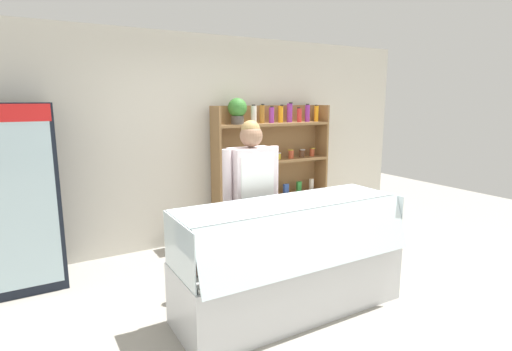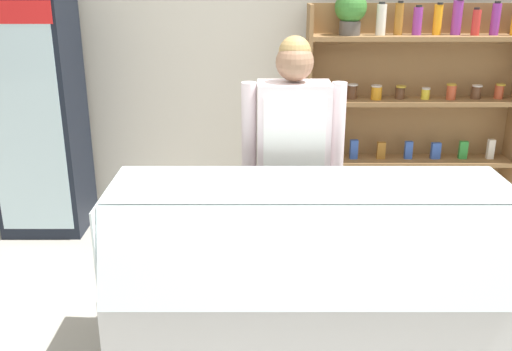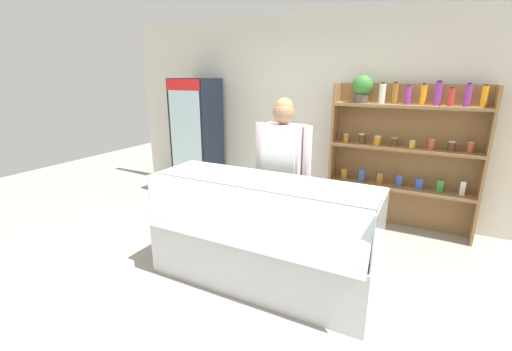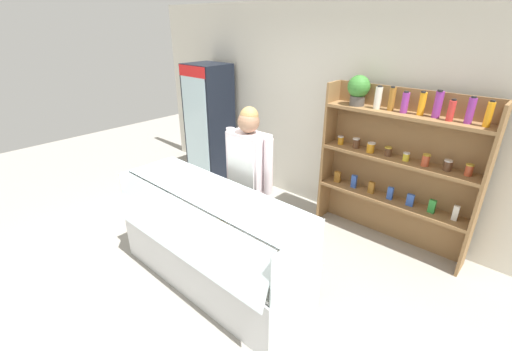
{
  "view_description": "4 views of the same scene",
  "coord_description": "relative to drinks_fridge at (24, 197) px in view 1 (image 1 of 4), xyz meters",
  "views": [
    {
      "loc": [
        -1.96,
        -2.69,
        1.88
      ],
      "look_at": [
        -0.05,
        0.59,
        1.16
      ],
      "focal_mm": 28.0,
      "sensor_mm": 36.0,
      "label": 1
    },
    {
      "loc": [
        -0.29,
        -2.64,
        2.01
      ],
      "look_at": [
        -0.3,
        0.59,
        0.87
      ],
      "focal_mm": 40.0,
      "sensor_mm": 36.0,
      "label": 2
    },
    {
      "loc": [
        1.28,
        -2.53,
        1.91
      ],
      "look_at": [
        -0.25,
        0.4,
        0.93
      ],
      "focal_mm": 24.0,
      "sensor_mm": 36.0,
      "label": 3
    },
    {
      "loc": [
        2.19,
        -1.73,
        2.44
      ],
      "look_at": [
        -0.1,
        0.8,
        0.9
      ],
      "focal_mm": 24.0,
      "sensor_mm": 36.0,
      "label": 4
    }
  ],
  "objects": [
    {
      "name": "shelving_unit",
      "position": [
        2.96,
        0.17,
        0.14
      ],
      "size": [
        1.74,
        0.29,
        1.91
      ],
      "color": "olive",
      "rests_on": "ground"
    },
    {
      "name": "back_wall",
      "position": [
        2.03,
        0.43,
        0.42
      ],
      "size": [
        6.8,
        0.1,
        2.7
      ],
      "primitive_type": "cube",
      "color": "beige",
      "rests_on": "ground"
    },
    {
      "name": "deli_display_case",
      "position": [
        2.01,
        -1.74,
        -0.62
      ],
      "size": [
        2.07,
        0.77,
        1.01
      ],
      "color": "silver",
      "rests_on": "ground"
    },
    {
      "name": "ground_plane",
      "position": [
        2.03,
        -1.79,
        -0.93
      ],
      "size": [
        12.0,
        12.0,
        0.0
      ],
      "primitive_type": "plane",
      "color": "gray"
    },
    {
      "name": "drinks_fridge",
      "position": [
        0.0,
        0.0,
        0.0
      ],
      "size": [
        0.64,
        0.58,
        1.86
      ],
      "color": "black",
      "rests_on": "ground"
    },
    {
      "name": "shop_clerk",
      "position": [
        1.96,
        -1.14,
        0.08
      ],
      "size": [
        0.62,
        0.25,
        1.69
      ],
      "color": "#383D51",
      "rests_on": "ground"
    }
  ]
}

